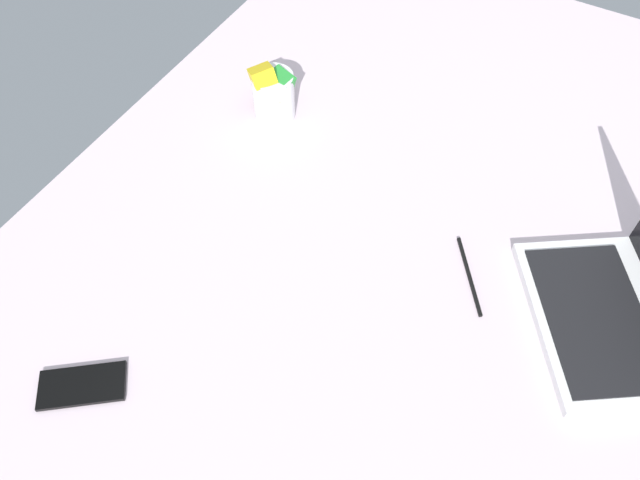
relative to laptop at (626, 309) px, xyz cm
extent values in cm
cube|color=silver|center=(-1.24, -39.36, -13.41)|extent=(180.00, 140.00, 18.00)
cube|color=silver|center=(1.69, -2.53, -3.41)|extent=(40.22, 37.45, 2.00)
cube|color=black|center=(2.52, -3.78, -2.21)|extent=(33.56, 30.24, 0.40)
cylinder|color=silver|center=(-14.83, -79.67, 1.09)|extent=(9.00, 9.00, 11.00)
cube|color=red|center=(-16.47, -81.52, -1.16)|extent=(5.06, 6.02, 5.80)
cube|color=#268C33|center=(-15.62, -79.19, 0.93)|extent=(7.14, 6.67, 5.00)
cube|color=yellow|center=(-14.42, -79.28, 3.02)|extent=(5.07, 7.30, 6.03)
cube|color=#268C33|center=(-15.60, -78.13, 5.11)|extent=(4.26, 6.37, 5.37)
cube|color=yellow|center=(-13.29, -81.10, 7.20)|extent=(7.32, 7.79, 5.77)
cube|color=black|center=(55.32, -73.11, -4.01)|extent=(13.89, 15.26, 0.80)
cube|color=black|center=(3.99, -26.00, -4.11)|extent=(14.22, 10.32, 0.60)
camera|label=1|loc=(72.52, -18.65, 93.82)|focal=35.66mm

